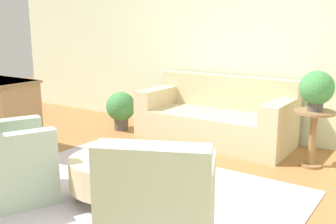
{
  "coord_description": "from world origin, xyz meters",
  "views": [
    {
      "loc": [
        2.24,
        -2.54,
        1.58
      ],
      "look_at": [
        0.15,
        0.55,
        0.75
      ],
      "focal_mm": 42.0,
      "sensor_mm": 36.0,
      "label": 1
    }
  ],
  "objects_px": {
    "armchair_left": "(1,164)",
    "armchair_right": "(160,215)",
    "potted_plant_on_side_table": "(317,89)",
    "ottoman_table": "(117,171)",
    "side_table": "(313,130)",
    "couch": "(216,119)",
    "potted_plant_floor": "(121,108)"
  },
  "relations": [
    {
      "from": "ottoman_table",
      "to": "armchair_left",
      "type": "bearing_deg",
      "value": -142.37
    },
    {
      "from": "couch",
      "to": "armchair_right",
      "type": "distance_m",
      "value": 2.96
    },
    {
      "from": "couch",
      "to": "armchair_left",
      "type": "height_order",
      "value": "armchair_left"
    },
    {
      "from": "side_table",
      "to": "potted_plant_floor",
      "type": "xyz_separation_m",
      "value": [
        -2.85,
        0.02,
        -0.09
      ]
    },
    {
      "from": "couch",
      "to": "ottoman_table",
      "type": "distance_m",
      "value": 2.16
    },
    {
      "from": "armchair_right",
      "to": "potted_plant_floor",
      "type": "relative_size",
      "value": 1.65
    },
    {
      "from": "couch",
      "to": "ottoman_table",
      "type": "relative_size",
      "value": 2.37
    },
    {
      "from": "potted_plant_on_side_table",
      "to": "side_table",
      "type": "bearing_deg",
      "value": -90.0
    },
    {
      "from": "couch",
      "to": "potted_plant_on_side_table",
      "type": "distance_m",
      "value": 1.5
    },
    {
      "from": "couch",
      "to": "side_table",
      "type": "bearing_deg",
      "value": -11.74
    },
    {
      "from": "potted_plant_on_side_table",
      "to": "armchair_right",
      "type": "bearing_deg",
      "value": -97.76
    },
    {
      "from": "armchair_right",
      "to": "potted_plant_floor",
      "type": "height_order",
      "value": "armchair_right"
    },
    {
      "from": "couch",
      "to": "potted_plant_floor",
      "type": "xyz_separation_m",
      "value": [
        -1.49,
        -0.26,
        0.02
      ]
    },
    {
      "from": "couch",
      "to": "potted_plant_floor",
      "type": "distance_m",
      "value": 1.51
    },
    {
      "from": "side_table",
      "to": "couch",
      "type": "bearing_deg",
      "value": 168.26
    },
    {
      "from": "armchair_right",
      "to": "potted_plant_on_side_table",
      "type": "xyz_separation_m",
      "value": [
        0.34,
        2.5,
        0.54
      ]
    },
    {
      "from": "potted_plant_on_side_table",
      "to": "ottoman_table",
      "type": "bearing_deg",
      "value": -124.12
    },
    {
      "from": "armchair_left",
      "to": "potted_plant_on_side_table",
      "type": "xyz_separation_m",
      "value": [
        2.09,
        2.5,
        0.54
      ]
    },
    {
      "from": "armchair_left",
      "to": "armchair_right",
      "type": "distance_m",
      "value": 1.74
    },
    {
      "from": "armchair_left",
      "to": "side_table",
      "type": "xyz_separation_m",
      "value": [
        2.09,
        2.5,
        0.07
      ]
    },
    {
      "from": "couch",
      "to": "armchair_left",
      "type": "relative_size",
      "value": 2.12
    },
    {
      "from": "armchair_left",
      "to": "armchair_right",
      "type": "bearing_deg",
      "value": -0.0
    },
    {
      "from": "couch",
      "to": "potted_plant_on_side_table",
      "type": "xyz_separation_m",
      "value": [
        1.36,
        -0.28,
        0.58
      ]
    },
    {
      "from": "armchair_left",
      "to": "side_table",
      "type": "bearing_deg",
      "value": 50.2
    },
    {
      "from": "ottoman_table",
      "to": "potted_plant_on_side_table",
      "type": "distance_m",
      "value": 2.35
    },
    {
      "from": "ottoman_table",
      "to": "couch",
      "type": "bearing_deg",
      "value": 92.33
    },
    {
      "from": "side_table",
      "to": "potted_plant_floor",
      "type": "relative_size",
      "value": 1.1
    },
    {
      "from": "armchair_right",
      "to": "side_table",
      "type": "xyz_separation_m",
      "value": [
        0.34,
        2.5,
        0.07
      ]
    },
    {
      "from": "armchair_left",
      "to": "potted_plant_on_side_table",
      "type": "bearing_deg",
      "value": 50.2
    },
    {
      "from": "armchair_left",
      "to": "potted_plant_on_side_table",
      "type": "distance_m",
      "value": 3.3
    },
    {
      "from": "ottoman_table",
      "to": "side_table",
      "type": "height_order",
      "value": "side_table"
    },
    {
      "from": "armchair_right",
      "to": "potted_plant_floor",
      "type": "bearing_deg",
      "value": 134.82
    }
  ]
}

